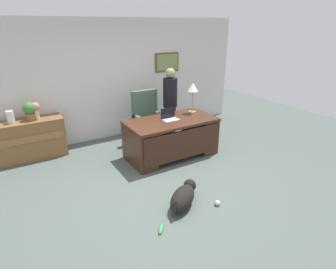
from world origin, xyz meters
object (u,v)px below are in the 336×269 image
person_standing (170,104)px  dog_toy_ball (217,203)px  vase_empty (10,117)px  potted_plant (30,110)px  credenza (32,139)px  dog_lying (183,197)px  desk_lamp (193,89)px  dog_toy_bone (161,229)px  vase_with_flowers (36,109)px  desk (172,137)px  armchair (148,121)px  laptop (169,117)px

person_standing → dog_toy_ball: bearing=-106.3°
vase_empty → potted_plant: potted_plant is taller
credenza → dog_lying: 3.41m
desk_lamp → dog_toy_bone: bearing=-133.6°
vase_with_flowers → dog_lying: bearing=-62.6°
desk → desk_lamp: size_ratio=2.80×
vase_with_flowers → desk: bearing=-31.5°
credenza → dog_toy_bone: 3.46m
credenza → armchair: armchair is taller
desk → potted_plant: (-2.39, 1.40, 0.57)m
credenza → vase_empty: size_ratio=5.29×
laptop → dog_toy_ball: size_ratio=3.83×
desk → potted_plant: bearing=149.6°
laptop → credenza: bearing=151.2°
desk → person_standing: person_standing is taller
desk → person_standing: size_ratio=1.08×
dog_toy_ball → person_standing: bearing=73.7°
desk → credenza: 2.83m
dog_lying → dog_toy_bone: (-0.57, -0.31, -0.13)m
desk → laptop: (-0.02, 0.06, 0.41)m
credenza → desk_lamp: 3.44m
person_standing → potted_plant: size_ratio=4.63×
armchair → vase_with_flowers: bearing=166.9°
armchair → desk_lamp: desk_lamp is taller
desk_lamp → dog_lying: bearing=-128.6°
desk → desk_lamp: desk_lamp is taller
desk → vase_empty: size_ratio=7.57×
potted_plant → dog_toy_bone: 3.56m
dog_toy_bone → laptop: bearing=55.8°
credenza → laptop: (2.43, -1.34, 0.44)m
credenza → potted_plant: 0.60m
credenza → vase_empty: (-0.28, 0.00, 0.52)m
potted_plant → armchair: bearing=-12.5°
credenza → dog_toy_ball: bearing=-56.2°
desk_lamp → armchair: bearing=137.1°
laptop → vase_empty: bearing=153.7°
dog_toy_bone → armchair: bearing=65.7°
desk → armchair: 0.90m
laptop → dog_toy_bone: size_ratio=1.65×
vase_empty → dog_toy_bone: (1.42, -3.25, -0.89)m
armchair → person_standing: 0.64m
desk_lamp → vase_empty: size_ratio=2.70×
person_standing → laptop: 0.88m
desk → vase_empty: 3.12m
dog_lying → laptop: size_ratio=2.20×
desk_lamp → vase_empty: desk_lamp is taller
armchair → dog_toy_ball: armchair is taller
dog_toy_bone → dog_lying: bearing=28.5°
credenza → laptop: laptop is taller
person_standing → dog_toy_bone: person_standing is taller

